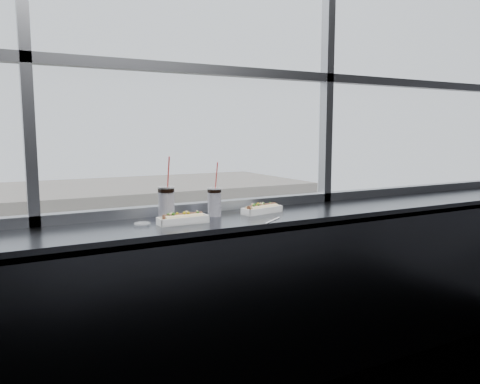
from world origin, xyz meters
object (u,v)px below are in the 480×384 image
wrapper (142,223)px  car_far_c (222,305)px  car_far_b (99,330)px  hotdog_tray_left (183,219)px  pedestrian_d (137,303)px  soda_cup_right (214,200)px  loose_straw (273,220)px  tree_right (176,258)px  hotdog_tray_right (262,209)px  soda_cup_left (166,202)px  tree_center (60,278)px  pedestrian_c (118,298)px  car_near_e (333,345)px

wrapper → car_far_c: size_ratio=0.01×
car_far_c → car_far_b: bearing=88.8°
hotdog_tray_left → pedestrian_d: size_ratio=0.15×
soda_cup_right → loose_straw: (0.23, -0.30, -0.09)m
car_far_b → tree_right: size_ratio=1.16×
hotdog_tray_right → car_far_c: size_ratio=0.04×
hotdog_tray_left → car_far_b: hotdog_tray_left is taller
hotdog_tray_right → soda_cup_right: (-0.31, 0.05, 0.07)m
soda_cup_left → tree_center: bearing=84.6°
soda_cup_right → car_far_c: 29.10m
hotdog_tray_right → pedestrian_c: bearing=67.7°
soda_cup_right → loose_straw: 0.39m
wrapper → pedestrian_c: size_ratio=0.05×
pedestrian_c → tree_center: size_ratio=0.39×
car_far_c → wrapper: bearing=151.8°
hotdog_tray_right → car_far_b: 26.86m
car_near_e → car_far_c: bearing=26.0°
car_far_c → tree_right: 4.99m
pedestrian_c → hotdog_tray_left: bearing=77.6°
soda_cup_right → tree_right: (10.21, 28.19, -8.52)m
tree_center → pedestrian_c: bearing=15.9°
soda_cup_right → car_far_b: 26.89m
soda_cup_left → pedestrian_c: bearing=77.4°
pedestrian_d → hotdog_tray_left: bearing=-14.9°
hotdog_tray_right → tree_right: 31.10m
car_far_c → tree_right: tree_right is taller
soda_cup_right → wrapper: bearing=-170.9°
soda_cup_right → car_far_c: soda_cup_right is taller
soda_cup_right → pedestrian_c: (6.24, 29.30, -11.18)m
car_far_c → car_near_e: bearing=-162.2°
pedestrian_c → car_far_c: bearing=137.8°
hotdog_tray_left → car_near_e: size_ratio=0.04×
wrapper → car_far_c: 29.33m
car_far_b → pedestrian_d: bearing=-39.6°
hotdog_tray_left → tree_center: (2.63, 28.32, -8.77)m
hotdog_tray_right → soda_cup_left: (-0.61, 0.07, 0.08)m
soda_cup_right → car_far_b: soda_cup_right is taller
hotdog_tray_right → soda_cup_left: bearing=162.9°
hotdog_tray_left → pedestrian_c: size_ratio=0.15×
soda_cup_right → tree_right: size_ratio=0.06×
pedestrian_c → hotdog_tray_right: bearing=78.6°
hotdog_tray_left → loose_straw: 0.52m
wrapper → car_far_c: bearing=63.1°
soda_cup_left → car_near_e: (14.93, 16.18, -11.05)m
soda_cup_right → car_near_e: 24.45m
car_far_c → pedestrian_d: car_far_c is taller
wrapper → pedestrian_c: (6.72, 29.37, -11.10)m
hotdog_tray_left → soda_cup_right: soda_cup_right is taller
soda_cup_left → car_far_b: soda_cup_left is taller
tree_center → soda_cup_left: bearing=-95.4°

